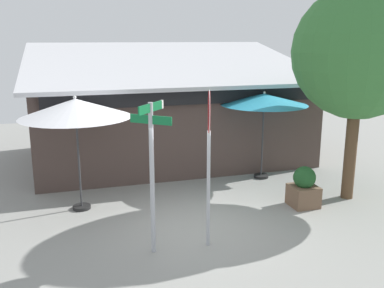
{
  "coord_description": "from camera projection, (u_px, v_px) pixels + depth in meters",
  "views": [
    {
      "loc": [
        -2.7,
        -8.6,
        4.12
      ],
      "look_at": [
        0.23,
        1.2,
        1.6
      ],
      "focal_mm": 40.58,
      "sensor_mm": 36.0,
      "label": 1
    }
  ],
  "objects": [
    {
      "name": "patio_umbrella_ivory_left",
      "position": [
        75.0,
        109.0,
        10.13
      ],
      "size": [
        2.62,
        2.62,
        2.81
      ],
      "color": "black",
      "rests_on": "ground"
    },
    {
      "name": "stop_sign",
      "position": [
        209.0,
        138.0,
        8.31
      ],
      "size": [
        0.26,
        0.81,
        3.17
      ],
      "color": "#A8AAB2",
      "rests_on": "ground"
    },
    {
      "name": "cafe_building",
      "position": [
        168.0,
        114.0,
        15.07
      ],
      "size": [
        9.24,
        6.09,
        3.93
      ],
      "color": "#473833",
      "rests_on": "ground"
    },
    {
      "name": "sidewalk_planter",
      "position": [
        304.0,
        188.0,
        10.79
      ],
      "size": [
        0.66,
        0.66,
        1.03
      ],
      "color": "brown",
      "rests_on": "ground"
    },
    {
      "name": "shade_tree",
      "position": [
        371.0,
        56.0,
        10.57
      ],
      "size": [
        3.73,
        3.29,
        5.41
      ],
      "color": "brown",
      "rests_on": "ground"
    },
    {
      "name": "street_sign_post",
      "position": [
        152.0,
        163.0,
        8.15
      ],
      "size": [
        0.68,
        0.72,
        2.97
      ],
      "color": "#A8AAB2",
      "rests_on": "ground"
    },
    {
      "name": "patio_umbrella_teal_center",
      "position": [
        264.0,
        100.0,
        12.55
      ],
      "size": [
        2.54,
        2.54,
        2.61
      ],
      "color": "black",
      "rests_on": "ground"
    },
    {
      "name": "ground_plane",
      "position": [
        197.0,
        228.0,
        9.75
      ],
      "size": [
        28.0,
        28.0,
        0.1
      ],
      "primitive_type": "cube",
      "color": "gray"
    }
  ]
}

